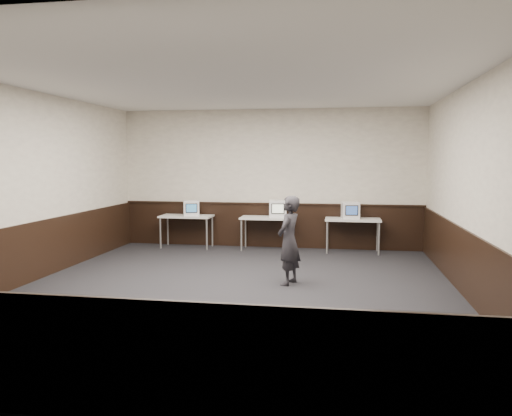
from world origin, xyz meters
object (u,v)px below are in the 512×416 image
Objects in this scene: emac_right at (350,210)px; person at (289,240)px; emac_center at (278,209)px; desk_left at (187,218)px; emac_left at (191,208)px; desk_right at (353,222)px; desk_center at (267,220)px.

emac_right is 3.21m from person.
emac_center is at bearing 171.37° from emac_right.
desk_left is 0.28m from emac_left.
emac_left reaches higher than desk_right.
emac_left is at bearing -179.26° from desk_right.
desk_left is 2.15m from emac_center.
desk_right is 2.63× the size of emac_center.
desk_center is at bearing 180.00° from desk_right.
emac_right reaches higher than desk_right.
desk_center is 1.90m from desk_right.
desk_right is 0.82× the size of person.
emac_center reaches higher than desk_left.
desk_left is 1.00× the size of desk_right.
emac_left is 3.95m from person.
desk_center is at bearing 0.00° from desk_left.
desk_center is at bearing -17.33° from emac_left.
emac_center is (-1.67, 0.02, 0.26)m from desk_right.
emac_right is at bearing -0.28° from desk_center.
desk_center is 3.14m from person.
person is at bearing -87.19° from emac_center.
desk_right is at bearing 0.00° from desk_center.
emac_center is (2.00, 0.07, 0.02)m from emac_left.
person is at bearing -75.22° from desk_center.
emac_center reaches higher than desk_center.
desk_right is at bearing -18.12° from emac_left.
emac_center is at bearing 0.53° from desk_left.
desk_center is 2.75× the size of emac_right.
person reaches higher than emac_left.
person reaches higher than desk_center.
desk_left is at bearing 180.00° from desk_center.
desk_center is 2.58× the size of emac_left.
emac_center is at bearing -16.94° from emac_left.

